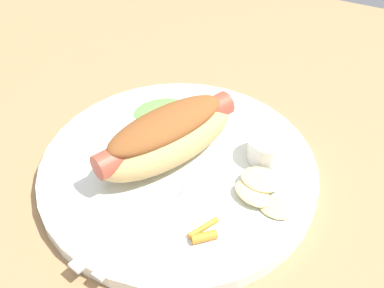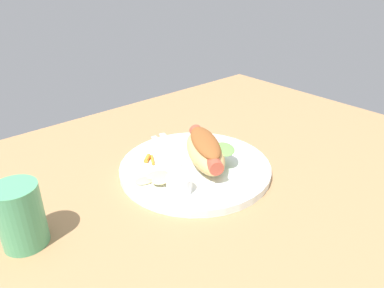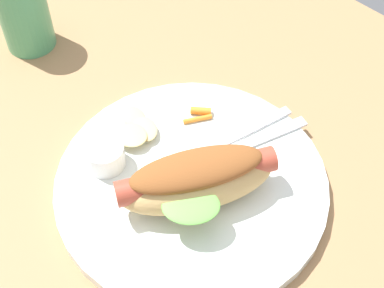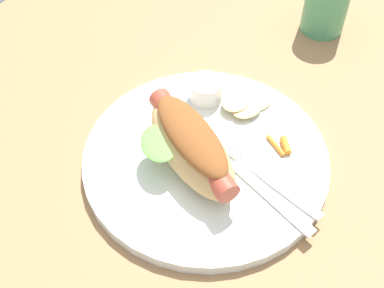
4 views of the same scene
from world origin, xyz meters
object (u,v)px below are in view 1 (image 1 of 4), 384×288
(plate, at_px, (178,173))
(chips_pile, at_px, (262,191))
(hot_dog, at_px, (166,135))
(fork, at_px, (146,227))
(knife, at_px, (124,227))
(sauce_ramekin, at_px, (268,149))
(carrot_garnish, at_px, (204,233))

(plate, distance_m, chips_pile, 0.10)
(hot_dog, bearing_deg, plate, -90.72)
(fork, bearing_deg, plate, 16.07)
(plate, xyz_separation_m, knife, (0.01, 0.10, 0.01))
(sauce_ramekin, bearing_deg, carrot_garnish, 79.17)
(hot_dog, xyz_separation_m, chips_pile, (-0.12, 0.01, -0.03))
(plate, distance_m, fork, 0.09)
(carrot_garnish, bearing_deg, sauce_ramekin, -100.83)
(hot_dog, bearing_deg, carrot_garnish, -108.16)
(chips_pile, distance_m, carrot_garnish, 0.08)
(plate, relative_size, chips_pile, 4.20)
(carrot_garnish, bearing_deg, knife, 16.54)
(knife, relative_size, carrot_garnish, 3.26)
(plate, height_order, sauce_ramekin, sauce_ramekin)
(plate, xyz_separation_m, fork, (-0.01, 0.09, 0.01))
(sauce_ramekin, bearing_deg, chips_pile, 101.62)
(knife, bearing_deg, hot_dog, 19.85)
(hot_dog, bearing_deg, fork, -137.78)
(knife, distance_m, chips_pile, 0.15)
(chips_pile, bearing_deg, hot_dog, -6.68)
(plate, bearing_deg, chips_pile, 178.09)
(knife, bearing_deg, carrot_garnish, -55.51)
(fork, relative_size, carrot_garnish, 3.74)
(sauce_ramekin, bearing_deg, hot_dog, 22.15)
(hot_dog, height_order, knife, hot_dog)
(hot_dog, height_order, carrot_garnish, hot_dog)
(hot_dog, distance_m, sauce_ramekin, 0.11)
(hot_dog, relative_size, fork, 1.22)
(fork, height_order, carrot_garnish, carrot_garnish)
(sauce_ramekin, height_order, carrot_garnish, sauce_ramekin)
(sauce_ramekin, xyz_separation_m, knife, (0.10, 0.15, -0.01))
(fork, height_order, chips_pile, chips_pile)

